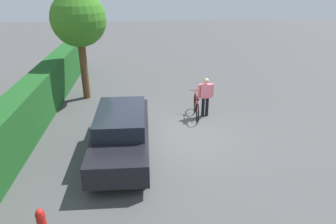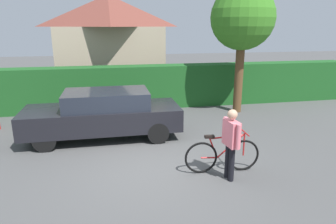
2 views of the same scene
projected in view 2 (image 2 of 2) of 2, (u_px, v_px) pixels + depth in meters
The scene contains 7 objects.
ground_plane at pixel (151, 164), 7.47m from camera, with size 60.00×60.00×0.00m, color #4B4B4B.
hedge_row at pixel (131, 87), 12.43m from camera, with size 19.37×0.90×1.73m, color #1B521F.
house_distant at pixel (110, 42), 16.26m from camera, with size 5.29×5.88×4.86m.
parked_car_near at pixel (104, 114), 9.03m from camera, with size 4.57×1.71×1.45m.
bicycle at pixel (222, 155), 6.97m from camera, with size 1.77×0.50×0.96m.
person_rider at pixel (231, 140), 6.50m from camera, with size 0.25×0.65×1.61m.
tree_kerbside at pixel (243, 19), 11.10m from camera, with size 2.37×2.37×4.77m.
Camera 2 is at (-0.92, -6.78, 3.29)m, focal length 32.31 mm.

